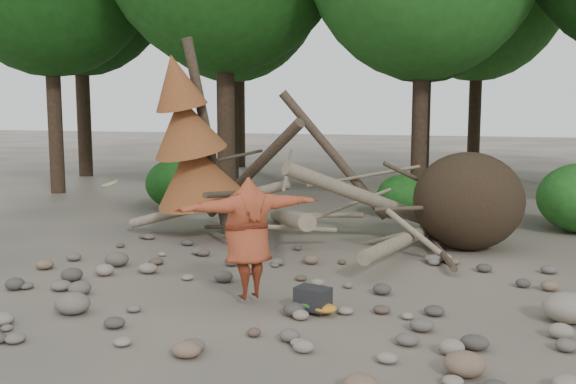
% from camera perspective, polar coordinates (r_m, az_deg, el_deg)
% --- Properties ---
extents(ground, '(120.00, 120.00, 0.00)m').
position_cam_1_polar(ground, '(9.92, -1.22, -9.19)').
color(ground, '#514C44').
rests_on(ground, ground).
extents(deadfall_pile, '(8.55, 5.24, 3.30)m').
position_cam_1_polar(deadfall_pile, '(13.37, 13.20, -0.87)').
color(deadfall_pile, '#332619').
rests_on(deadfall_pile, ground).
extents(dead_conifer, '(2.06, 2.16, 4.35)m').
position_cam_1_polar(dead_conifer, '(13.86, -8.71, 4.35)').
color(dead_conifer, '#4C3F30').
rests_on(dead_conifer, ground).
extents(bush_left, '(1.80, 1.80, 1.44)m').
position_cam_1_polar(bush_left, '(18.46, -9.79, 0.74)').
color(bush_left, '#164913').
rests_on(bush_left, ground).
extents(bush_mid, '(1.40, 1.40, 1.12)m').
position_cam_1_polar(bush_mid, '(17.07, 10.21, -0.35)').
color(bush_mid, '#1E5D1A').
rests_on(bush_mid, ground).
extents(frisbee_thrower, '(3.53, 1.95, 1.78)m').
position_cam_1_polar(frisbee_thrower, '(9.35, -3.59, -4.08)').
color(frisbee_thrower, '#9A3E22').
rests_on(frisbee_thrower, ground).
extents(backpack, '(0.53, 0.41, 0.31)m').
position_cam_1_polar(backpack, '(9.07, 2.22, -9.77)').
color(backpack, black).
rests_on(backpack, ground).
extents(cloth_green, '(0.45, 0.37, 0.17)m').
position_cam_1_polar(cloth_green, '(9.12, 2.12, -10.14)').
color(cloth_green, '#285F26').
rests_on(cloth_green, ground).
extents(cloth_orange, '(0.34, 0.28, 0.12)m').
position_cam_1_polar(cloth_orange, '(8.98, 3.28, -10.59)').
color(cloth_orange, '#C57E21').
rests_on(cloth_orange, ground).
extents(boulder_front_left, '(0.50, 0.45, 0.30)m').
position_cam_1_polar(boulder_front_left, '(9.52, -18.61, -9.36)').
color(boulder_front_left, '#6C635A').
rests_on(boulder_front_left, ground).
extents(boulder_front_right, '(0.45, 0.40, 0.27)m').
position_cam_1_polar(boulder_front_right, '(7.32, 15.43, -14.52)').
color(boulder_front_right, '#765E4A').
rests_on(boulder_front_right, ground).
extents(boulder_mid_right, '(0.68, 0.61, 0.41)m').
position_cam_1_polar(boulder_mid_right, '(9.44, 23.68, -9.41)').
color(boulder_mid_right, gray).
rests_on(boulder_mid_right, ground).
extents(boulder_mid_left, '(0.44, 0.40, 0.27)m').
position_cam_1_polar(boulder_mid_left, '(12.06, -14.98, -5.78)').
color(boulder_mid_left, '#59544B').
rests_on(boulder_mid_left, ground).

